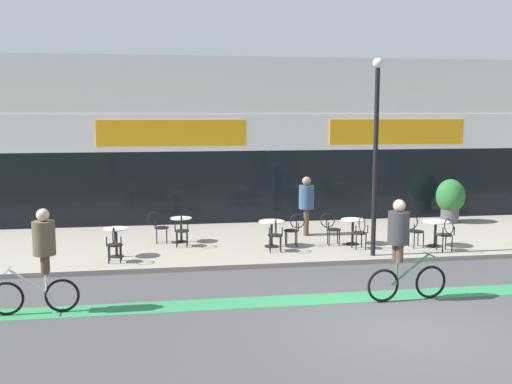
% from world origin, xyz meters
% --- Properties ---
extents(ground_plane, '(120.00, 120.00, 0.00)m').
position_xyz_m(ground_plane, '(0.00, 0.00, 0.00)').
color(ground_plane, '#424244').
extents(sidewalk_slab, '(40.00, 5.50, 0.12)m').
position_xyz_m(sidewalk_slab, '(0.00, 7.25, 0.06)').
color(sidewalk_slab, gray).
rests_on(sidewalk_slab, ground).
extents(storefront_facade, '(40.00, 4.06, 5.57)m').
position_xyz_m(storefront_facade, '(0.00, 11.96, 2.77)').
color(storefront_facade, silver).
rests_on(storefront_facade, ground).
extents(bike_lane_stripe, '(36.00, 0.70, 0.01)m').
position_xyz_m(bike_lane_stripe, '(0.00, 1.96, 0.00)').
color(bike_lane_stripe, '#2D844C').
rests_on(bike_lane_stripe, ground).
extents(bistro_table_0, '(0.62, 0.62, 0.75)m').
position_xyz_m(bistro_table_0, '(-5.35, 5.78, 0.64)').
color(bistro_table_0, black).
rests_on(bistro_table_0, sidewalk_slab).
extents(bistro_table_1, '(0.60, 0.60, 0.70)m').
position_xyz_m(bistro_table_1, '(-3.66, 7.28, 0.61)').
color(bistro_table_1, black).
rests_on(bistro_table_1, sidewalk_slab).
extents(bistro_table_2, '(0.71, 0.71, 0.72)m').
position_xyz_m(bistro_table_2, '(-1.23, 6.30, 0.63)').
color(bistro_table_2, black).
rests_on(bistro_table_2, sidewalk_slab).
extents(bistro_table_3, '(0.66, 0.66, 0.71)m').
position_xyz_m(bistro_table_3, '(1.06, 6.25, 0.63)').
color(bistro_table_3, black).
rests_on(bistro_table_3, sidewalk_slab).
extents(bistro_table_4, '(0.72, 0.72, 0.70)m').
position_xyz_m(bistro_table_4, '(3.22, 5.65, 0.63)').
color(bistro_table_4, black).
rests_on(bistro_table_4, sidewalk_slab).
extents(cafe_chair_0_near, '(0.41, 0.58, 0.90)m').
position_xyz_m(cafe_chair_0_near, '(-5.35, 5.16, 0.64)').
color(cafe_chair_0_near, black).
rests_on(cafe_chair_0_near, sidewalk_slab).
extents(cafe_chair_1_near, '(0.44, 0.59, 0.90)m').
position_xyz_m(cafe_chair_1_near, '(-3.66, 6.65, 0.64)').
color(cafe_chair_1_near, black).
rests_on(cafe_chair_1_near, sidewalk_slab).
extents(cafe_chair_1_side, '(0.57, 0.40, 0.90)m').
position_xyz_m(cafe_chair_1_side, '(-4.28, 7.28, 0.64)').
color(cafe_chair_1_side, black).
rests_on(cafe_chair_1_side, sidewalk_slab).
extents(cafe_chair_2_near, '(0.45, 0.60, 0.90)m').
position_xyz_m(cafe_chair_2_near, '(-1.24, 5.67, 0.64)').
color(cafe_chair_2_near, black).
rests_on(cafe_chair_2_near, sidewalk_slab).
extents(cafe_chair_2_side, '(0.59, 0.43, 0.90)m').
position_xyz_m(cafe_chair_2_side, '(-0.61, 6.29, 0.64)').
color(cafe_chair_2_side, black).
rests_on(cafe_chair_2_side, sidewalk_slab).
extents(cafe_chair_3_near, '(0.44, 0.59, 0.90)m').
position_xyz_m(cafe_chair_3_near, '(1.07, 5.62, 0.64)').
color(cafe_chair_3_near, black).
rests_on(cafe_chair_3_near, sidewalk_slab).
extents(cafe_chair_3_side, '(0.60, 0.44, 0.90)m').
position_xyz_m(cafe_chair_3_side, '(0.44, 6.26, 0.64)').
color(cafe_chair_3_side, black).
rests_on(cafe_chair_3_side, sidewalk_slab).
extents(cafe_chair_4_near, '(0.45, 0.60, 0.90)m').
position_xyz_m(cafe_chair_4_near, '(3.23, 5.02, 0.64)').
color(cafe_chair_4_near, black).
rests_on(cafe_chair_4_near, sidewalk_slab).
extents(cafe_chair_4_side, '(0.59, 0.44, 0.90)m').
position_xyz_m(cafe_chair_4_side, '(2.60, 5.64, 0.64)').
color(cafe_chair_4_side, black).
rests_on(cafe_chair_4_side, sidewalk_slab).
extents(planter_pot, '(0.94, 0.94, 1.46)m').
position_xyz_m(planter_pot, '(5.32, 8.95, 0.92)').
color(planter_pot, '#4C4C51').
rests_on(planter_pot, sidewalk_slab).
extents(lamp_post, '(0.26, 0.26, 5.00)m').
position_xyz_m(lamp_post, '(1.18, 4.92, 3.02)').
color(lamp_post, black).
rests_on(lamp_post, sidewalk_slab).
extents(cyclist_1, '(1.74, 0.53, 2.08)m').
position_xyz_m(cyclist_1, '(0.54, 1.62, 1.19)').
color(cyclist_1, black).
rests_on(cyclist_1, ground).
extents(cyclist_2, '(1.66, 0.48, 2.01)m').
position_xyz_m(cyclist_2, '(-6.43, 1.95, 1.17)').
color(cyclist_2, black).
rests_on(cyclist_2, ground).
extents(pedestrian_near_end, '(0.55, 0.55, 1.77)m').
position_xyz_m(pedestrian_near_end, '(0.08, 7.68, 1.17)').
color(pedestrian_near_end, '#4C3D2D').
rests_on(pedestrian_near_end, sidewalk_slab).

